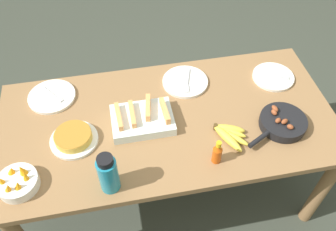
# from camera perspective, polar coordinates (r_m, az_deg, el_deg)

# --- Properties ---
(ground_plane) EXTENTS (14.00, 14.00, 0.00)m
(ground_plane) POSITION_cam_1_polar(r_m,az_deg,el_deg) (2.38, 0.00, -11.55)
(ground_plane) COLOR #383D33
(dining_table) EXTENTS (1.70, 0.83, 0.70)m
(dining_table) POSITION_cam_1_polar(r_m,az_deg,el_deg) (1.87, 0.00, -2.42)
(dining_table) COLOR olive
(dining_table) RESTS_ON ground_plane
(banana_bunch) EXTENTS (0.16, 0.20, 0.04)m
(banana_bunch) POSITION_cam_1_polar(r_m,az_deg,el_deg) (1.74, 9.75, -2.92)
(banana_bunch) COLOR gold
(banana_bunch) RESTS_ON dining_table
(melon_tray) EXTENTS (0.30, 0.22, 0.09)m
(melon_tray) POSITION_cam_1_polar(r_m,az_deg,el_deg) (1.77, -4.15, -0.45)
(melon_tray) COLOR silver
(melon_tray) RESTS_ON dining_table
(skillet) EXTENTS (0.33, 0.24, 0.08)m
(skillet) POSITION_cam_1_polar(r_m,az_deg,el_deg) (1.84, 17.82, -1.11)
(skillet) COLOR black
(skillet) RESTS_ON dining_table
(frittata_plate_center) EXTENTS (0.23, 0.23, 0.06)m
(frittata_plate_center) POSITION_cam_1_polar(r_m,az_deg,el_deg) (1.75, -14.91, -3.48)
(frittata_plate_center) COLOR silver
(frittata_plate_center) RESTS_ON dining_table
(empty_plate_near_front) EXTENTS (0.25, 0.25, 0.02)m
(empty_plate_near_front) POSITION_cam_1_polar(r_m,az_deg,el_deg) (1.99, -18.13, 2.91)
(empty_plate_near_front) COLOR silver
(empty_plate_near_front) RESTS_ON dining_table
(empty_plate_far_left) EXTENTS (0.23, 0.23, 0.02)m
(empty_plate_far_left) POSITION_cam_1_polar(r_m,az_deg,el_deg) (2.09, 16.52, 5.97)
(empty_plate_far_left) COLOR silver
(empty_plate_far_left) RESTS_ON dining_table
(empty_plate_far_right) EXTENTS (0.25, 0.25, 0.02)m
(empty_plate_far_right) POSITION_cam_1_polar(r_m,az_deg,el_deg) (1.98, 2.77, 5.43)
(empty_plate_far_right) COLOR silver
(empty_plate_far_right) RESTS_ON dining_table
(fruit_bowl_mango) EXTENTS (0.18, 0.18, 0.10)m
(fruit_bowl_mango) POSITION_cam_1_polar(r_m,az_deg,el_deg) (1.68, -22.99, -9.82)
(fruit_bowl_mango) COLOR silver
(fruit_bowl_mango) RESTS_ON dining_table
(water_bottle) EXTENTS (0.09, 0.09, 0.21)m
(water_bottle) POSITION_cam_1_polar(r_m,az_deg,el_deg) (1.51, -9.59, -9.17)
(water_bottle) COLOR teal
(water_bottle) RESTS_ON dining_table
(hot_sauce_bottle) EXTENTS (0.04, 0.04, 0.14)m
(hot_sauce_bottle) POSITION_cam_1_polar(r_m,az_deg,el_deg) (1.62, 7.90, -5.94)
(hot_sauce_bottle) COLOR #C64C0F
(hot_sauce_bottle) RESTS_ON dining_table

